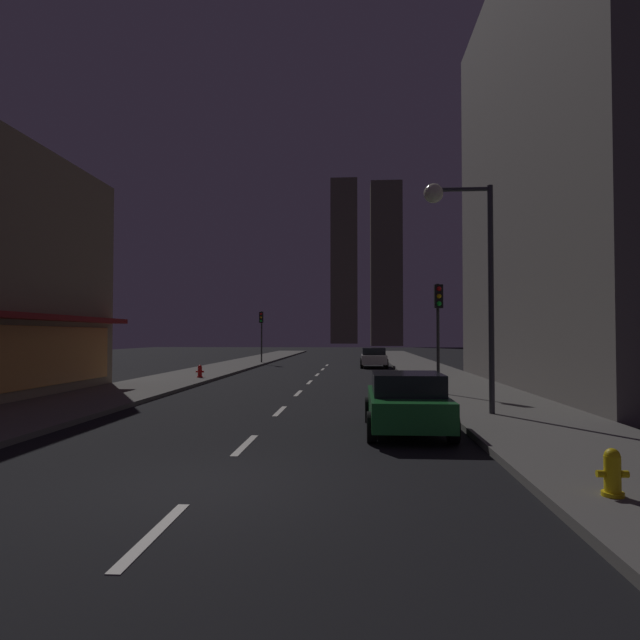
{
  "coord_description": "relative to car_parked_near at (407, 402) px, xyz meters",
  "views": [
    {
      "loc": [
        2.41,
        -8.32,
        2.35
      ],
      "look_at": [
        0.0,
        26.43,
        3.36
      ],
      "focal_mm": 30.37,
      "sensor_mm": 36.0,
      "label": 1
    }
  ],
  "objects": [
    {
      "name": "car_parked_far",
      "position": [
        0.0,
        26.71,
        0.0
      ],
      "size": [
        1.98,
        4.24,
        1.45
      ],
      "color": "silver",
      "rests_on": "ground"
    },
    {
      "name": "skyscraper_distant_mid",
      "position": [
        5.44,
        111.77,
        17.97
      ],
      "size": [
        7.11,
        7.4,
        37.42
      ],
      "primitive_type": "cube",
      "color": "#5D5845",
      "rests_on": "ground"
    },
    {
      "name": "lane_marking_center",
      "position": [
        -3.6,
        11.16,
        -0.73
      ],
      "size": [
        0.16,
        38.6,
        0.01
      ],
      "color": "silver",
      "rests_on": "ground"
    },
    {
      "name": "street_lamp_right",
      "position": [
        1.78,
        2.27,
        4.33
      ],
      "size": [
        1.96,
        0.56,
        6.58
      ],
      "color": "#38383D",
      "rests_on": "sidewalk_right"
    },
    {
      "name": "traffic_light_far_left",
      "position": [
        -9.1,
        30.75,
        2.45
      ],
      "size": [
        0.32,
        0.48,
        4.2
      ],
      "color": "#2D2D2D",
      "rests_on": "sidewalk_left"
    },
    {
      "name": "ground_plane",
      "position": [
        -3.6,
        26.96,
        -0.79
      ],
      "size": [
        78.0,
        136.0,
        0.1
      ],
      "primitive_type": "cube",
      "color": "black"
    },
    {
      "name": "fire_hydrant_yellow_near",
      "position": [
        2.3,
        -5.62,
        -0.29
      ],
      "size": [
        0.42,
        0.3,
        0.65
      ],
      "color": "yellow",
      "rests_on": "sidewalk_right"
    },
    {
      "name": "skyscraper_distant_tall",
      "position": [
        -5.08,
        147.17,
        23.58
      ],
      "size": [
        7.87,
        7.27,
        48.64
      ],
      "primitive_type": "cube",
      "color": "brown",
      "rests_on": "ground"
    },
    {
      "name": "traffic_light_near_right",
      "position": [
        1.9,
        7.56,
        2.45
      ],
      "size": [
        0.32,
        0.48,
        4.2
      ],
      "color": "#2D2D2D",
      "rests_on": "sidewalk_right"
    },
    {
      "name": "fire_hydrant_far_left",
      "position": [
        -9.5,
        14.73,
        -0.29
      ],
      "size": [
        0.42,
        0.3,
        0.65
      ],
      "color": "red",
      "rests_on": "sidewalk_left"
    },
    {
      "name": "sidewalk_left",
      "position": [
        -10.6,
        26.96,
        -0.67
      ],
      "size": [
        4.0,
        76.0,
        0.15
      ],
      "primitive_type": "cube",
      "color": "#605E59",
      "rests_on": "ground"
    },
    {
      "name": "car_parked_near",
      "position": [
        0.0,
        0.0,
        0.0
      ],
      "size": [
        1.98,
        4.24,
        1.45
      ],
      "color": "#1E722D",
      "rests_on": "ground"
    },
    {
      "name": "sidewalk_right",
      "position": [
        3.4,
        26.96,
        -0.67
      ],
      "size": [
        4.0,
        76.0,
        0.15
      ],
      "primitive_type": "cube",
      "color": "#605E59",
      "rests_on": "ground"
    },
    {
      "name": "building_apartment_right",
      "position": [
        10.9,
        10.96,
        9.09
      ],
      "size": [
        11.0,
        20.0,
        19.66
      ],
      "primitive_type": "cube",
      "color": "slate",
      "rests_on": "ground"
    }
  ]
}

